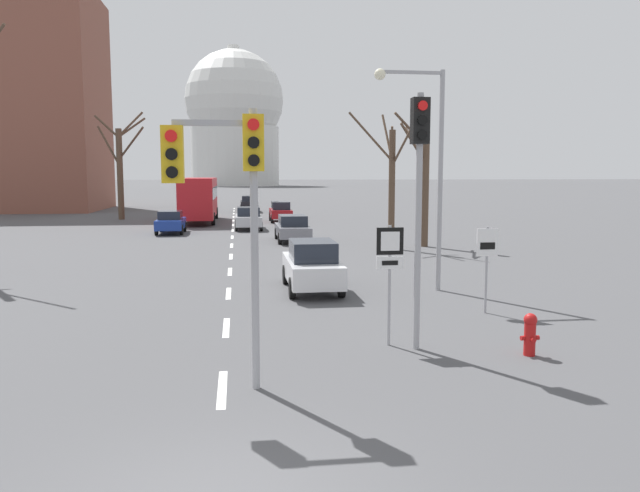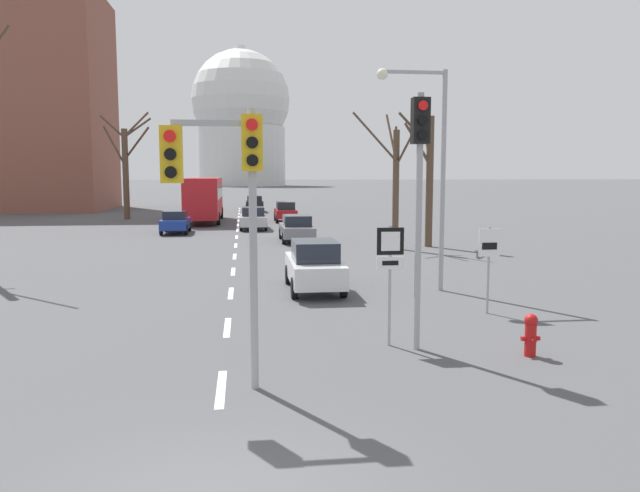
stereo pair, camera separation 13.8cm
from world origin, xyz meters
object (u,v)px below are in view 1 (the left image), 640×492
speed_limit_sign (487,255)px  sedan_far_right (248,218)px  sedan_near_right (171,222)px  city_bus (199,196)px  route_sign_post (390,264)px  sedan_distant_centre (249,204)px  traffic_signal_near_right (419,174)px  street_lamp_right (427,154)px  sedan_far_left (281,212)px  traffic_signal_centre_tall (226,179)px  fire_hydrant (530,333)px  sedan_near_left (312,265)px  sedan_mid_centre (293,228)px

speed_limit_sign → sedan_far_right: speed_limit_sign is taller
sedan_near_right → city_bus: (1.27, 9.40, 1.29)m
route_sign_post → sedan_distant_centre: bearing=92.4°
traffic_signal_near_right → street_lamp_right: (2.21, 6.62, 0.64)m
city_bus → sedan_far_left: bearing=-5.5°
street_lamp_right → city_bus: bearing=106.4°
traffic_signal_centre_tall → sedan_far_left: bearing=84.7°
fire_hydrant → city_bus: 39.10m
traffic_signal_centre_tall → sedan_near_left: size_ratio=1.17×
sedan_far_left → sedan_far_right: sedan_far_left is taller
route_sign_post → city_bus: size_ratio=0.25×
traffic_signal_centre_tall → sedan_near_right: (-4.04, 29.88, -2.96)m
sedan_mid_centre → sedan_far_right: (-2.33, 8.01, 0.01)m
fire_hydrant → sedan_distant_centre: size_ratio=0.20×
sedan_mid_centre → sedan_far_left: sedan_far_left is taller
sedan_mid_centre → city_bus: 16.35m
speed_limit_sign → city_bus: size_ratio=0.22×
sedan_far_left → city_bus: bearing=174.5°
speed_limit_sign → street_lamp_right: size_ratio=0.34×
sedan_near_right → sedan_far_left: (7.65, 8.78, 0.07)m
traffic_signal_near_right → speed_limit_sign: size_ratio=2.30×
sedan_far_left → sedan_near_right: bearing=-131.1°
speed_limit_sign → sedan_near_right: bearing=114.0°
sedan_near_left → traffic_signal_centre_tall: bearing=-105.7°
route_sign_post → street_lamp_right: (2.74, 6.26, 2.61)m
street_lamp_right → city_bus: size_ratio=0.66×
fire_hydrant → sedan_distant_centre: (-4.85, 50.77, 0.35)m
fire_hydrant → sedan_far_left: (-2.63, 37.39, 0.34)m
fire_hydrant → traffic_signal_near_right: bearing=160.1°
fire_hydrant → sedan_near_left: 8.72m
speed_limit_sign → fire_hydrant: (-0.67, -3.99, -1.12)m
fire_hydrant → sedan_far_right: size_ratio=0.21×
speed_limit_sign → sedan_distant_centre: (-5.52, 46.79, -0.77)m
traffic_signal_near_right → sedan_far_left: bearing=90.6°
speed_limit_sign → sedan_far_left: 33.58m
street_lamp_right → sedan_distant_centre: 43.77m
fire_hydrant → sedan_near_right: bearing=109.8°
sedan_near_left → sedan_mid_centre: bearing=87.3°
sedan_far_left → traffic_signal_near_right: bearing=-89.4°
street_lamp_right → sedan_far_left: street_lamp_right is taller
traffic_signal_near_right → sedan_far_right: (-3.08, 30.09, -3.03)m
sedan_near_left → sedan_distant_centre: sedan_near_left is taller
sedan_near_left → sedan_far_right: sedan_near_left is taller
speed_limit_sign → sedan_near_left: speed_limit_sign is taller
street_lamp_right → sedan_distant_centre: (-4.84, 43.35, -3.61)m
sedan_far_left → sedan_distant_centre: size_ratio=0.95×
sedan_far_right → city_bus: (-3.72, 7.12, 1.26)m
sedan_near_left → sedan_near_right: 21.74m
sedan_far_right → sedan_distant_centre: 19.89m
sedan_far_left → sedan_far_right: (-2.67, -6.50, -0.04)m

